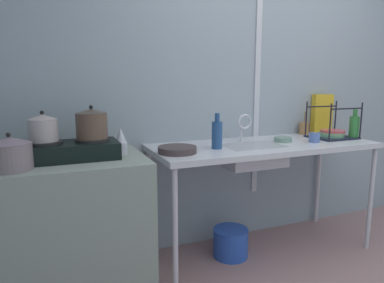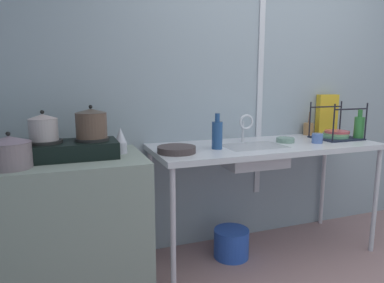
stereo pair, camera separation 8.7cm
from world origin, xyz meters
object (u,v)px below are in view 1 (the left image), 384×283
object	(u,v)px
utensil_jar	(304,128)
bottle_by_sink	(217,134)
stove	(70,150)
percolator	(121,141)
pot_on_left_burner	(43,128)
faucet	(244,124)
dish_rack	(332,133)
cereal_box	(322,114)
pot_beside_stove	(10,154)
cup_by_rack	(314,137)
sink_basin	(252,155)
small_bowl_on_drainboard	(283,139)
bucket_on_floor	(231,242)
pot_on_right_burner	(92,124)
frying_pan	(177,150)
bottle_by_rack	(354,126)

from	to	relation	value
utensil_jar	bottle_by_sink	bearing A→B (deg)	-162.99
stove	percolator	size ratio (longest dim) A/B	3.37
pot_on_left_burner	utensil_jar	world-z (taller)	pot_on_left_burner
faucet	dish_rack	distance (m)	0.82
pot_on_left_burner	dish_rack	size ratio (longest dim) A/B	0.52
bottle_by_sink	cereal_box	distance (m)	1.30
pot_beside_stove	bottle_by_sink	xyz separation A→B (m)	(1.30, 0.12, 0.01)
cup_by_rack	utensil_jar	world-z (taller)	utensil_jar
pot_beside_stove	sink_basin	bearing A→B (deg)	4.49
pot_on_left_burner	small_bowl_on_drainboard	size ratio (longest dim) A/B	1.30
pot_beside_stove	cereal_box	bearing A→B (deg)	9.91
cup_by_rack	faucet	bearing A→B (deg)	158.25
pot_beside_stove	utensil_jar	size ratio (longest dim) A/B	1.09
cup_by_rack	cereal_box	world-z (taller)	cereal_box
small_bowl_on_drainboard	utensil_jar	bearing A→B (deg)	31.22
pot_on_left_burner	sink_basin	xyz separation A→B (m)	(1.43, -0.04, -0.28)
percolator	sink_basin	distance (m)	0.99
cereal_box	utensil_jar	bearing A→B (deg)	-169.72
cup_by_rack	bottle_by_sink	bearing A→B (deg)	176.21
bucket_on_floor	bottle_by_sink	bearing A→B (deg)	-158.46
pot_beside_stove	dish_rack	xyz separation A→B (m)	(2.42, 0.17, -0.05)
pot_beside_stove	stove	bearing A→B (deg)	28.15
percolator	cereal_box	distance (m)	1.94
pot_on_right_burner	percolator	xyz separation A→B (m)	(0.18, 0.03, -0.13)
bottle_by_sink	cereal_box	xyz separation A→B (m)	(1.26, 0.33, 0.08)
bucket_on_floor	frying_pan	bearing A→B (deg)	-168.75
pot_beside_stove	frying_pan	distance (m)	0.99
stove	pot_beside_stove	distance (m)	0.35
pot_on_right_burner	bucket_on_floor	size ratio (longest dim) A/B	0.76
pot_beside_stove	utensil_jar	bearing A→B (deg)	10.56
cup_by_rack	bottle_by_rack	distance (m)	0.45
faucet	pot_on_left_burner	bearing A→B (deg)	-175.88
percolator	bottle_by_sink	distance (m)	0.67
percolator	dish_rack	world-z (taller)	dish_rack
utensil_jar	bottle_by_rack	bearing A→B (deg)	-56.51
cup_by_rack	pot_on_right_burner	bearing A→B (deg)	176.46
pot_on_left_burner	faucet	distance (m)	1.45
pot_on_right_burner	small_bowl_on_drainboard	size ratio (longest dim) A/B	1.47
dish_rack	bucket_on_floor	bearing A→B (deg)	179.54
pot_beside_stove	cup_by_rack	bearing A→B (deg)	1.63
pot_beside_stove	small_bowl_on_drainboard	size ratio (longest dim) A/B	1.63
frying_pan	cereal_box	world-z (taller)	cereal_box
pot_on_left_burner	pot_on_right_burner	size ratio (longest dim) A/B	0.88
cup_by_rack	small_bowl_on_drainboard	xyz separation A→B (m)	(-0.21, 0.12, -0.02)
sink_basin	pot_on_left_burner	bearing A→B (deg)	178.43
sink_basin	faucet	xyz separation A→B (m)	(0.01, 0.14, 0.23)
faucet	utensil_jar	bearing A→B (deg)	12.89
percolator	bottle_by_rack	xyz separation A→B (m)	(1.95, -0.10, 0.02)
stove	pot_on_left_burner	xyz separation A→B (m)	(-0.14, 0.00, 0.14)
pot_on_right_burner	cup_by_rack	world-z (taller)	pot_on_right_burner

